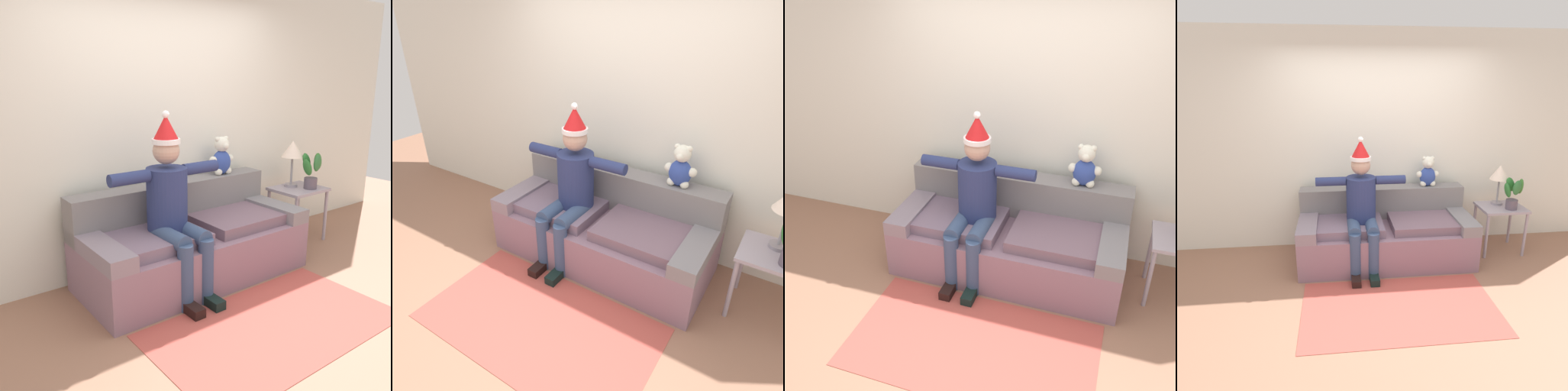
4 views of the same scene
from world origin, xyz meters
The scene contains 6 objects.
ground_plane centered at (0.00, 0.00, 0.00)m, with size 10.00×10.00×0.00m, color #956750.
back_wall centered at (0.00, 1.55, 1.35)m, with size 7.00×0.10×2.70m, color silver.
couch centered at (0.00, 1.02, 0.33)m, with size 2.05×0.89×0.83m.
person_seated centered at (-0.29, 0.86, 0.77)m, with size 1.02×0.77×1.52m.
teddy_bear centered at (0.58, 1.30, 1.00)m, with size 0.29×0.17×0.38m.
area_rug centered at (0.00, -0.02, 0.00)m, with size 1.89×1.04×0.01m, color #B44B42.
Camera 3 is at (0.85, -2.32, 2.68)m, focal length 41.19 mm.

